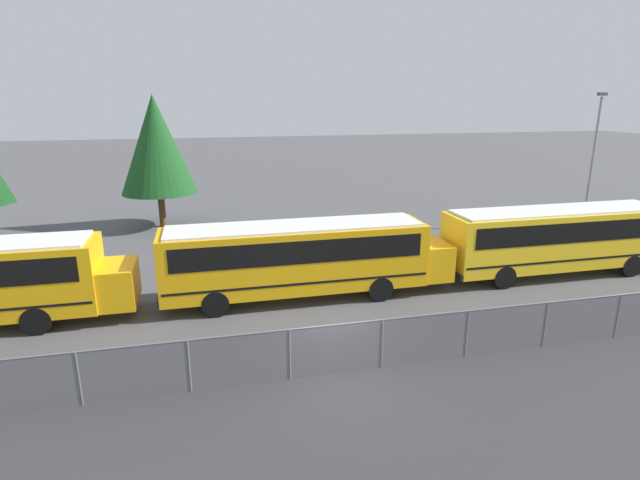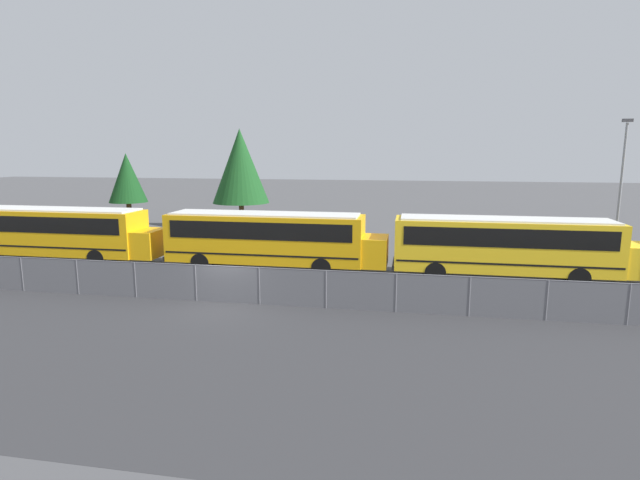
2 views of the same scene
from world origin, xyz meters
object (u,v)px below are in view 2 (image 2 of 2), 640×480
object	(u,v)px
school_bus_2	(59,230)
tree_2	(127,178)
school_bus_4	(509,244)
tree_3	(240,166)
school_bus_3	(270,236)
light_pole	(621,183)

from	to	relation	value
school_bus_2	tree_2	bearing A→B (deg)	103.83
school_bus_4	tree_3	distance (m)	24.85
school_bus_3	light_pole	distance (m)	22.73
school_bus_2	light_pole	size ratio (longest dim) A/B	1.45
light_pole	school_bus_3	bearing A→B (deg)	-159.72
school_bus_3	light_pole	xyz separation A→B (m)	(21.16, 7.82, 2.80)
school_bus_3	light_pole	size ratio (longest dim) A/B	1.45
school_bus_2	school_bus_3	size ratio (longest dim) A/B	1.00
school_bus_4	light_pole	bearing A→B (deg)	43.85
school_bus_3	light_pole	world-z (taller)	light_pole
light_pole	tree_3	world-z (taller)	light_pole
tree_2	tree_3	distance (m)	10.20
tree_2	tree_3	world-z (taller)	tree_3
school_bus_2	school_bus_4	distance (m)	26.65
school_bus_3	tree_3	bearing A→B (deg)	114.95
school_bus_2	tree_3	bearing A→B (deg)	65.15
school_bus_2	light_pole	distance (m)	35.70
school_bus_2	tree_3	world-z (taller)	tree_3
tree_3	light_pole	bearing A→B (deg)	-13.59
school_bus_2	light_pole	world-z (taller)	light_pole
school_bus_3	school_bus_4	xyz separation A→B (m)	(13.09, 0.07, 0.00)
school_bus_4	light_pole	xyz separation A→B (m)	(8.07, 7.75, 2.80)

